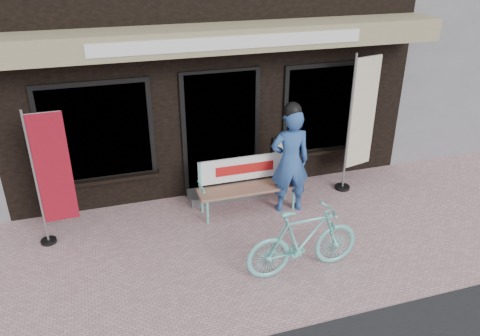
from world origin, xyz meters
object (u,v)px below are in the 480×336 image
object	(u,v)px
nobori_red	(51,176)
bench	(247,180)
menu_stand	(284,159)
person	(290,159)
nobori_cream	(360,121)
bicycle	(303,240)

from	to	relation	value
nobori_red	bench	bearing A→B (deg)	-0.69
bench	menu_stand	size ratio (longest dim) A/B	1.81
bench	person	xyz separation A→B (m)	(0.65, -0.24, 0.39)
person	nobori_cream	distance (m)	1.55
bench	nobori_red	xyz separation A→B (m)	(-2.91, -0.07, 0.55)
bench	menu_stand	distance (m)	1.16
person	nobori_cream	size ratio (longest dim) A/B	0.76
nobori_red	menu_stand	world-z (taller)	nobori_red
bicycle	nobori_cream	bearing A→B (deg)	-45.46
bench	nobori_red	bearing A→B (deg)	-178.68
menu_stand	nobori_cream	bearing A→B (deg)	-17.44
person	bicycle	size ratio (longest dim) A/B	1.16
nobori_red	nobori_cream	xyz separation A→B (m)	(5.01, 0.25, 0.19)
nobori_red	menu_stand	xyz separation A→B (m)	(3.85, 0.75, -0.60)
bicycle	nobori_red	bearing A→B (deg)	59.45
nobori_cream	person	bearing A→B (deg)	-177.83
nobori_cream	menu_stand	size ratio (longest dim) A/B	2.69
person	nobori_red	size ratio (longest dim) A/B	0.90
nobori_red	nobori_cream	bearing A→B (deg)	0.80
person	nobori_red	distance (m)	3.57
person	bicycle	distance (m)	1.68
bicycle	menu_stand	size ratio (longest dim) A/B	1.77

